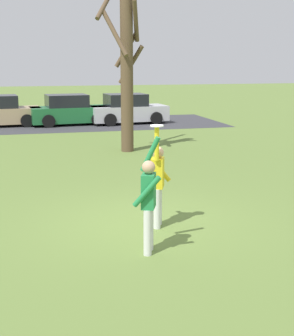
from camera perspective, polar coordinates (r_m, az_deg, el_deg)
ground_plane at (r=10.40m, az=-0.36°, el=-6.27°), size 120.00×120.00×0.00m
person_catcher at (r=9.89m, az=1.27°, el=-1.34°), size 0.49×0.59×2.08m
person_defender at (r=8.53m, az=0.18°, el=-3.55°), size 0.58×0.64×2.04m
frisbee_disc at (r=9.47m, az=1.14°, el=4.89°), size 0.26×0.26×0.02m
parked_car_green at (r=26.66m, az=-8.97°, el=6.52°), size 4.25×2.33×1.59m
parked_car_silver at (r=26.92m, az=-2.25°, el=6.71°), size 4.25×2.33×1.59m
parking_strip at (r=26.75m, az=-12.67°, el=4.83°), size 19.86×6.40×0.01m
bare_tree_tall at (r=18.30m, az=-2.43°, el=11.35°), size 1.87×2.06×6.24m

